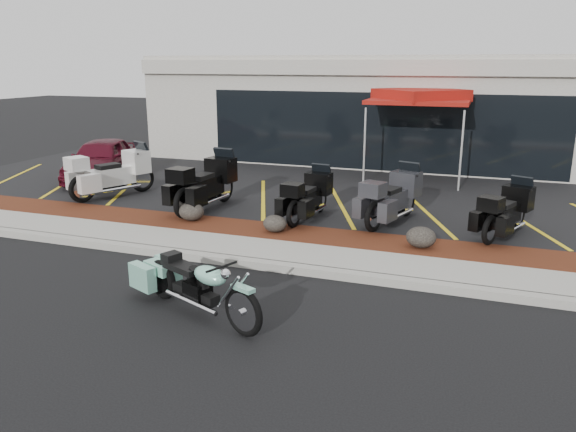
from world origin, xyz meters
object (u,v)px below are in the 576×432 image
at_px(hero_cruiser, 243,305).
at_px(touring_white, 141,167).
at_px(popup_canopy, 420,98).
at_px(parked_car, 102,159).
at_px(traffic_cone, 318,182).

distance_m(hero_cruiser, touring_white, 9.31).
bearing_deg(touring_white, popup_canopy, -32.56).
bearing_deg(touring_white, hero_cruiser, -113.15).
relative_size(hero_cruiser, popup_canopy, 0.69).
height_order(hero_cruiser, touring_white, touring_white).
height_order(parked_car, popup_canopy, popup_canopy).
xyz_separation_m(parked_car, popup_canopy, (9.41, 3.52, 1.90)).
relative_size(parked_car, popup_canopy, 0.96).
xyz_separation_m(hero_cruiser, parked_car, (-8.46, 8.00, 0.31)).
xyz_separation_m(traffic_cone, popup_canopy, (2.49, 2.67, 2.31)).
bearing_deg(hero_cruiser, popup_canopy, 108.56).
bearing_deg(popup_canopy, hero_cruiser, -69.89).
xyz_separation_m(hero_cruiser, popup_canopy, (0.95, 11.51, 2.21)).
xyz_separation_m(touring_white, traffic_cone, (4.70, 1.95, -0.49)).
relative_size(hero_cruiser, traffic_cone, 5.76).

